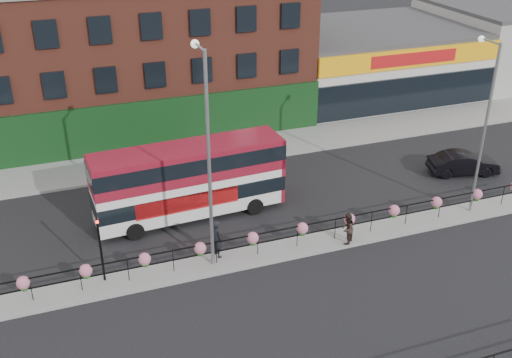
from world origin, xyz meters
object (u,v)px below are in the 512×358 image
object	(u,v)px
car	(463,163)
lamp_column_west	(207,143)
pedestrian_a	(217,238)
lamp_column_east	(484,115)
pedestrian_b	(347,229)
double_decker_bus	(190,174)

from	to	relation	value
car	lamp_column_west	size ratio (longest dim) A/B	0.44
pedestrian_a	lamp_column_east	world-z (taller)	lamp_column_east
pedestrian_b	lamp_column_west	xyz separation A→B (m)	(-6.53, 0.81, 5.09)
pedestrian_a	pedestrian_b	xyz separation A→B (m)	(6.15, -1.08, -0.14)
double_decker_bus	lamp_column_west	size ratio (longest dim) A/B	1.00
pedestrian_b	lamp_column_west	world-z (taller)	lamp_column_west
car	pedestrian_b	xyz separation A→B (m)	(-10.24, -4.67, 0.27)
double_decker_bus	pedestrian_b	world-z (taller)	double_decker_bus
pedestrian_a	lamp_column_east	xyz separation A→B (m)	(13.80, -0.26, 4.37)
car	pedestrian_b	bearing A→B (deg)	129.08
pedestrian_a	lamp_column_west	bearing A→B (deg)	109.15
car	lamp_column_east	size ratio (longest dim) A/B	0.49
double_decker_bus	pedestrian_a	distance (m)	4.44
pedestrian_b	double_decker_bus	bearing A→B (deg)	-81.73
pedestrian_a	lamp_column_west	distance (m)	4.96
double_decker_bus	lamp_column_east	xyz separation A→B (m)	(13.95, -4.50, 3.03)
pedestrian_b	lamp_column_east	xyz separation A→B (m)	(7.65, 0.81, 4.51)
pedestrian_a	pedestrian_b	size ratio (longest dim) A/B	1.18
pedestrian_a	pedestrian_b	world-z (taller)	pedestrian_a
double_decker_bus	lamp_column_east	bearing A→B (deg)	-17.88
pedestrian_a	pedestrian_b	bearing A→B (deg)	-116.23
lamp_column_east	pedestrian_b	bearing A→B (deg)	-173.94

